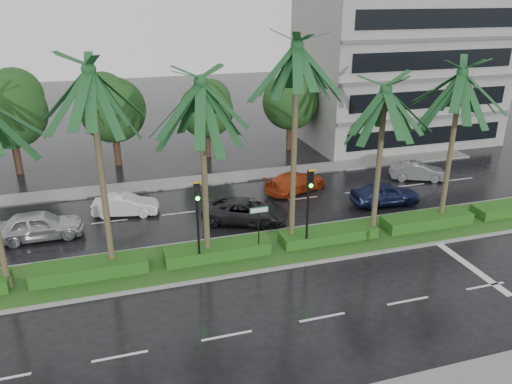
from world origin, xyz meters
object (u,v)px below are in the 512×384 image
object	(u,v)px
street_sign	(259,219)
car_grey	(418,171)
car_darkgrey	(245,211)
car_blue	(385,193)
signal_median_left	(198,211)
car_red	(296,182)
car_white	(126,205)
car_silver	(39,225)

from	to	relation	value
street_sign	car_grey	size ratio (longest dim) A/B	0.69
car_darkgrey	car_blue	xyz separation A→B (m)	(9.00, -0.08, 0.05)
car_darkgrey	car_grey	distance (m)	13.86
signal_median_left	car_blue	size ratio (longest dim) A/B	1.02
signal_median_left	street_sign	world-z (taller)	signal_median_left
street_sign	car_red	world-z (taller)	street_sign
car_darkgrey	car_white	bearing A→B (deg)	89.64
car_silver	car_red	bearing A→B (deg)	-81.72
street_sign	car_darkgrey	world-z (taller)	street_sign
signal_median_left	car_white	world-z (taller)	signal_median_left
signal_median_left	street_sign	xyz separation A→B (m)	(3.00, 0.18, -0.87)
car_silver	car_red	size ratio (longest dim) A/B	0.99
street_sign	car_grey	distance (m)	15.90
signal_median_left	car_red	bearing A→B (deg)	45.06
car_silver	car_white	bearing A→B (deg)	-68.96
car_white	car_blue	bearing A→B (deg)	-89.85
street_sign	car_silver	size ratio (longest dim) A/B	0.58
signal_median_left	car_white	distance (m)	8.37
car_silver	signal_median_left	bearing A→B (deg)	-127.00
car_white	car_grey	size ratio (longest dim) A/B	1.00
street_sign	car_red	size ratio (longest dim) A/B	0.57
car_red	car_white	bearing A→B (deg)	70.23
car_silver	car_blue	size ratio (longest dim) A/B	1.05
car_white	car_darkgrey	xyz separation A→B (m)	(6.50, -3.03, 0.06)
signal_median_left	car_silver	distance (m)	9.71
signal_median_left	car_grey	distance (m)	18.76
car_darkgrey	car_blue	world-z (taller)	car_blue
signal_median_left	car_blue	distance (m)	13.42
signal_median_left	car_grey	world-z (taller)	signal_median_left
car_silver	car_grey	distance (m)	24.67
car_red	car_blue	size ratio (longest dim) A/B	1.06
car_darkgrey	car_red	world-z (taller)	car_darkgrey
car_blue	car_red	bearing A→B (deg)	54.83
street_sign	car_white	world-z (taller)	street_sign
signal_median_left	car_red	distance (m)	11.56
signal_median_left	car_darkgrey	bearing A→B (deg)	51.55
street_sign	car_silver	world-z (taller)	street_sign
car_silver	car_white	distance (m)	4.93
signal_median_left	car_grey	xyz separation A→B (m)	(17.00, 7.56, -2.37)
street_sign	signal_median_left	bearing A→B (deg)	-176.53
car_darkgrey	car_silver	bearing A→B (deg)	108.30
car_red	car_blue	distance (m)	5.82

